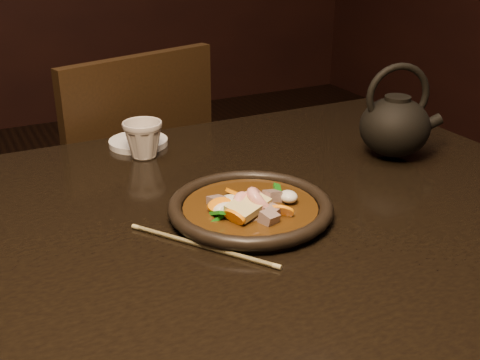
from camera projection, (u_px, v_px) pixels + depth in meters
name	position (u px, v px, depth m)	size (l,w,h in m)	color
table	(113.00, 292.00, 0.88)	(1.60, 0.90, 0.75)	black
chair	(122.00, 203.00, 1.58)	(0.53, 0.53, 0.89)	black
plate	(250.00, 208.00, 0.93)	(0.26, 0.26, 0.03)	black
stirfry	(250.00, 207.00, 0.92)	(0.15, 0.14, 0.06)	#361F09
saucer_right	(138.00, 142.00, 1.23)	(0.12, 0.12, 0.01)	white
tea_cup	(143.00, 138.00, 1.15)	(0.08, 0.07, 0.08)	beige
chopsticks	(202.00, 246.00, 0.85)	(0.15, 0.20, 0.01)	tan
teapot	(395.00, 124.00, 1.14)	(0.16, 0.13, 0.18)	black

